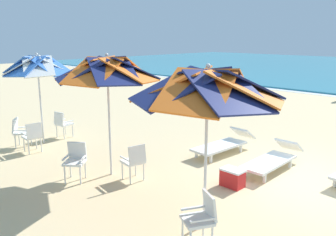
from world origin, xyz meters
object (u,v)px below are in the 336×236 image
object	(u,v)px
beach_umbrella_0	(208,87)
plastic_chair_3	(33,135)
plastic_chair_4	(62,123)
sun_lounger_2	(224,144)
beach_umbrella_1	(107,70)
plastic_chair_1	(134,160)
beach_umbrella_2	(38,66)
plastic_chair_0	(202,216)
sun_lounger_1	(273,159)
plastic_chair_5	(20,131)
cooler_box	(232,178)
plastic_chair_2	(76,159)

from	to	relation	value
beach_umbrella_0	plastic_chair_3	distance (m)	6.22
plastic_chair_4	sun_lounger_2	distance (m)	5.19
beach_umbrella_1	sun_lounger_2	xyz separation A→B (m)	(0.99, 3.15, -2.18)
plastic_chair_1	beach_umbrella_2	bearing A→B (deg)	-178.57
beach_umbrella_0	sun_lounger_2	bearing A→B (deg)	121.01
plastic_chair_0	sun_lounger_2	bearing A→B (deg)	121.44
beach_umbrella_0	sun_lounger_1	bearing A→B (deg)	98.20
sun_lounger_2	plastic_chair_0	bearing A→B (deg)	-58.56
sun_lounger_2	beach_umbrella_2	bearing A→B (deg)	-145.35
beach_umbrella_0	plastic_chair_0	world-z (taller)	beach_umbrella_0
plastic_chair_0	beach_umbrella_1	world-z (taller)	beach_umbrella_1
plastic_chair_0	beach_umbrella_2	size ratio (longest dim) A/B	0.32
plastic_chair_4	plastic_chair_5	xyz separation A→B (m)	(-0.00, -1.36, 0.00)
cooler_box	plastic_chair_0	bearing A→B (deg)	-67.05
sun_lounger_2	cooler_box	bearing A→B (deg)	-49.46
plastic_chair_3	sun_lounger_2	world-z (taller)	plastic_chair_3
plastic_chair_5	sun_lounger_1	size ratio (longest dim) A/B	0.40
beach_umbrella_1	sun_lounger_1	world-z (taller)	beach_umbrella_1
plastic_chair_1	plastic_chair_5	world-z (taller)	same
sun_lounger_1	beach_umbrella_2	bearing A→B (deg)	-154.30
beach_umbrella_0	beach_umbrella_2	size ratio (longest dim) A/B	1.02
plastic_chair_1	cooler_box	distance (m)	2.20
plastic_chair_1	sun_lounger_2	bearing A→B (deg)	84.24
sun_lounger_1	sun_lounger_2	size ratio (longest dim) A/B	0.99
plastic_chair_2	sun_lounger_2	bearing A→B (deg)	71.59
beach_umbrella_2	plastic_chair_2	bearing A→B (deg)	-13.88
plastic_chair_4	sun_lounger_1	size ratio (longest dim) A/B	0.40
beach_umbrella_0	plastic_chair_5	world-z (taller)	beach_umbrella_0
plastic_chair_0	plastic_chair_4	xyz separation A→B (m)	(-7.00, 1.53, 0.00)
sun_lounger_1	cooler_box	world-z (taller)	sun_lounger_1
sun_lounger_2	cooler_box	world-z (taller)	sun_lounger_2
beach_umbrella_0	plastic_chair_4	bearing A→B (deg)	171.17
plastic_chair_2	plastic_chair_1	bearing A→B (deg)	41.98
beach_umbrella_2	plastic_chair_0	bearing A→B (deg)	-6.68
plastic_chair_5	sun_lounger_2	world-z (taller)	plastic_chair_5
cooler_box	sun_lounger_1	bearing A→B (deg)	85.15
plastic_chair_3	plastic_chair_1	bearing A→B (deg)	11.24
beach_umbrella_2	plastic_chair_5	xyz separation A→B (m)	(-0.12, -0.63, -1.84)
plastic_chair_4	cooler_box	world-z (taller)	plastic_chair_4
beach_umbrella_2	plastic_chair_5	bearing A→B (deg)	-100.77
plastic_chair_5	sun_lounger_2	xyz separation A→B (m)	(4.61, 3.74, -0.22)
plastic_chair_1	plastic_chair_2	size ratio (longest dim) A/B	1.00
beach_umbrella_2	plastic_chair_5	distance (m)	1.95
beach_umbrella_1	plastic_chair_5	xyz separation A→B (m)	(-3.62, -0.59, -1.97)
plastic_chair_2	plastic_chair_4	bearing A→B (deg)	155.39
beach_umbrella_1	sun_lounger_2	world-z (taller)	beach_umbrella_1
plastic_chair_4	sun_lounger_2	world-z (taller)	plastic_chair_4
plastic_chair_2	sun_lounger_1	size ratio (longest dim) A/B	0.40
plastic_chair_2	cooler_box	xyz separation A→B (m)	(2.75, 2.19, -0.30)
plastic_chair_4	sun_lounger_1	distance (m)	6.57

